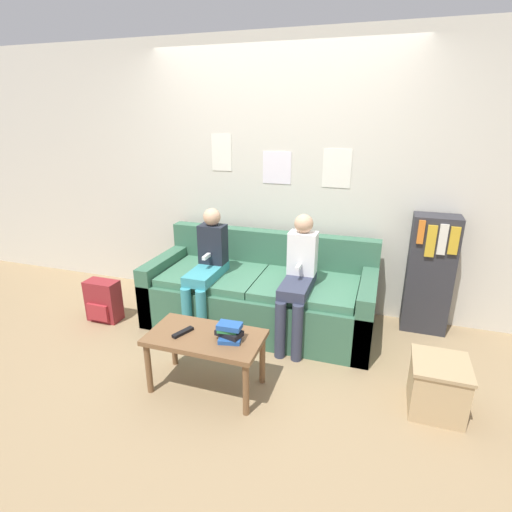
% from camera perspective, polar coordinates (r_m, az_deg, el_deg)
% --- Properties ---
extents(ground_plane, '(10.00, 10.00, 0.00)m').
position_cam_1_polar(ground_plane, '(3.46, -2.26, -13.61)').
color(ground_plane, '#937A56').
extents(wall_back, '(8.00, 0.06, 2.60)m').
position_cam_1_polar(wall_back, '(3.98, 3.10, 10.99)').
color(wall_back, beige).
rests_on(wall_back, ground_plane).
extents(couch, '(2.08, 0.89, 0.82)m').
position_cam_1_polar(couch, '(3.78, 0.64, -5.60)').
color(couch, '#38664C').
rests_on(couch, ground_plane).
extents(coffee_table, '(0.81, 0.44, 0.43)m').
position_cam_1_polar(coffee_table, '(2.91, -7.23, -12.17)').
color(coffee_table, brown).
rests_on(coffee_table, ground_plane).
extents(person_left, '(0.24, 0.59, 1.10)m').
position_cam_1_polar(person_left, '(3.63, -7.01, -1.25)').
color(person_left, teal).
rests_on(person_left, ground_plane).
extents(person_right, '(0.24, 0.59, 1.11)m').
position_cam_1_polar(person_right, '(3.37, 6.07, -2.76)').
color(person_right, '#33384C').
rests_on(person_right, ground_plane).
extents(tv_remote, '(0.10, 0.17, 0.02)m').
position_cam_1_polar(tv_remote, '(2.92, -10.40, -10.67)').
color(tv_remote, black).
rests_on(tv_remote, coffee_table).
extents(book_stack, '(0.20, 0.18, 0.13)m').
position_cam_1_polar(book_stack, '(2.79, -3.81, -10.82)').
color(book_stack, '#23519E').
rests_on(book_stack, coffee_table).
extents(bookshelf, '(0.39, 0.26, 1.08)m').
position_cam_1_polar(bookshelf, '(3.90, 23.53, -2.38)').
color(bookshelf, '#2D2D33').
rests_on(bookshelf, ground_plane).
extents(storage_box, '(0.36, 0.38, 0.37)m').
position_cam_1_polar(storage_box, '(3.05, 24.52, -16.55)').
color(storage_box, tan).
rests_on(storage_box, ground_plane).
extents(backpack, '(0.32, 0.20, 0.40)m').
position_cam_1_polar(backpack, '(4.14, -20.98, -6.03)').
color(backpack, maroon).
rests_on(backpack, ground_plane).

